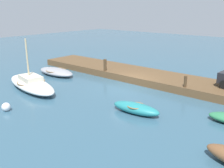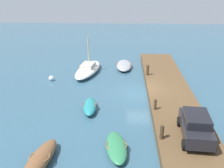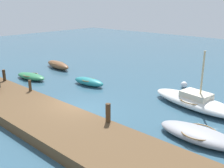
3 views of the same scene
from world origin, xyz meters
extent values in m
plane|color=#33566B|center=(0.00, 0.00, 0.00)|extent=(84.00, 84.00, 0.00)
cube|color=brown|center=(0.00, -2.50, 0.30)|extent=(23.69, 3.88, 0.61)
ellipsoid|color=teal|center=(-3.57, 4.28, 0.32)|extent=(3.16, 1.33, 0.65)
torus|color=olive|center=(-3.57, 4.28, 0.50)|extent=(1.21, 1.21, 0.07)
ellipsoid|color=#2D7A4C|center=(-8.90, 1.95, 0.28)|extent=(3.52, 1.70, 0.57)
torus|color=olive|center=(-8.90, 1.95, 0.44)|extent=(1.48, 1.48, 0.07)
ellipsoid|color=brown|center=(-10.45, 6.19, 0.38)|extent=(4.13, 1.66, 0.77)
torus|color=olive|center=(-10.45, 6.19, 0.59)|extent=(1.33, 1.33, 0.07)
ellipsoid|color=white|center=(5.43, 5.65, 0.40)|extent=(6.82, 3.15, 0.80)
torus|color=olive|center=(5.43, 5.65, 0.62)|extent=(2.47, 2.47, 0.07)
cube|color=beige|center=(5.43, 5.65, 0.88)|extent=(2.10, 1.57, 0.47)
cylinder|color=#C6B284|center=(5.73, 5.60, 2.29)|extent=(0.12, 0.12, 3.29)
ellipsoid|color=#939399|center=(7.47, 1.64, 0.32)|extent=(4.29, 1.79, 0.63)
torus|color=olive|center=(7.47, 1.64, 0.49)|extent=(1.85, 1.85, 0.07)
cylinder|color=#47331E|center=(-8.31, -0.81, 1.07)|extent=(0.24, 0.24, 0.93)
cylinder|color=#47331E|center=(-4.37, -0.81, 1.02)|extent=(0.21, 0.21, 0.83)
cylinder|color=#47331E|center=(3.41, -0.81, 1.14)|extent=(0.28, 0.28, 1.07)
sphere|color=silver|center=(2.81, 9.14, 0.27)|extent=(0.54, 0.54, 0.54)
camera|label=1|loc=(-11.51, 16.00, 6.13)|focal=40.27mm
camera|label=2|loc=(-22.26, 1.53, 9.73)|focal=41.99mm
camera|label=3|loc=(12.23, -10.29, 6.84)|focal=41.93mm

